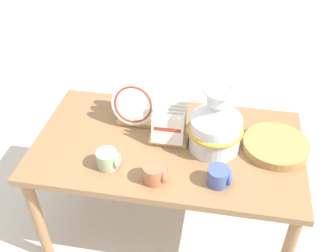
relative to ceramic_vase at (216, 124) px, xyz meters
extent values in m
plane|color=beige|center=(-0.23, -0.01, -0.79)|extent=(14.00, 14.00, 0.00)
cube|color=olive|center=(-0.23, -0.01, -0.16)|extent=(1.33, 0.74, 0.03)
cylinder|color=olive|center=(-0.84, -0.34, -0.48)|extent=(0.06, 0.06, 0.61)
cylinder|color=olive|center=(-0.84, 0.31, -0.48)|extent=(0.06, 0.06, 0.61)
cylinder|color=olive|center=(0.39, 0.31, -0.48)|extent=(0.06, 0.06, 0.61)
cylinder|color=silver|center=(0.00, 0.00, -0.05)|extent=(0.25, 0.25, 0.18)
cone|color=silver|center=(0.00, 0.00, 0.08)|extent=(0.25, 0.25, 0.09)
cylinder|color=silver|center=(0.00, 0.00, 0.16)|extent=(0.10, 0.10, 0.07)
torus|color=silver|center=(0.00, 0.00, 0.19)|extent=(0.15, 0.15, 0.02)
torus|color=gold|center=(0.00, 0.00, -0.03)|extent=(0.27, 0.27, 0.02)
cube|color=tan|center=(-0.42, 0.15, -0.13)|extent=(0.19, 0.13, 0.02)
cylinder|color=tan|center=(-0.49, 0.21, -0.08)|extent=(0.01, 0.01, 0.07)
cylinder|color=tan|center=(-0.36, 0.21, -0.08)|extent=(0.01, 0.01, 0.07)
cylinder|color=white|center=(-0.42, 0.10, -0.01)|extent=(0.23, 0.06, 0.22)
torus|color=#B23323|center=(-0.42, 0.09, 0.00)|extent=(0.20, 0.06, 0.19)
cylinder|color=white|center=(-0.42, 0.15, -0.01)|extent=(0.23, 0.06, 0.22)
cylinder|color=white|center=(-0.42, 0.21, -0.01)|extent=(0.23, 0.06, 0.22)
cube|color=tan|center=(-0.23, 0.03, -0.13)|extent=(0.19, 0.13, 0.02)
cylinder|color=tan|center=(-0.30, 0.08, -0.08)|extent=(0.01, 0.01, 0.07)
cylinder|color=tan|center=(-0.16, 0.08, -0.08)|extent=(0.01, 0.01, 0.07)
cube|color=white|center=(-0.23, -0.03, -0.04)|extent=(0.16, 0.05, 0.15)
cube|color=white|center=(-0.23, 0.00, -0.04)|extent=(0.16, 0.05, 0.15)
cube|color=white|center=(-0.23, 0.03, -0.04)|extent=(0.16, 0.05, 0.15)
cube|color=white|center=(-0.23, 0.05, -0.04)|extent=(0.16, 0.05, 0.15)
cube|color=white|center=(-0.23, 0.08, -0.04)|extent=(0.16, 0.05, 0.15)
cube|color=#B23323|center=(-0.23, -0.03, -0.04)|extent=(0.13, 0.01, 0.02)
cylinder|color=#AD7F47|center=(0.30, 0.03, -0.14)|extent=(0.32, 0.32, 0.01)
cylinder|color=#AD7F47|center=(0.30, 0.03, -0.13)|extent=(0.32, 0.32, 0.01)
cylinder|color=#AD7F47|center=(0.30, 0.03, -0.12)|extent=(0.32, 0.32, 0.01)
cylinder|color=#AD7F47|center=(0.30, 0.03, -0.11)|extent=(0.32, 0.32, 0.01)
cylinder|color=#AD7F47|center=(0.30, 0.03, -0.10)|extent=(0.32, 0.32, 0.01)
cylinder|color=#9EB28E|center=(-0.47, -0.22, -0.10)|extent=(0.10, 0.10, 0.08)
torus|color=#9EB28E|center=(-0.43, -0.22, -0.10)|extent=(0.02, 0.07, 0.07)
cylinder|color=#42569E|center=(0.04, -0.24, -0.10)|extent=(0.10, 0.10, 0.08)
torus|color=#42569E|center=(0.09, -0.24, -0.10)|extent=(0.02, 0.07, 0.07)
cylinder|color=#B76647|center=(-0.24, -0.27, -0.10)|extent=(0.10, 0.10, 0.08)
torus|color=#B76647|center=(-0.20, -0.27, -0.10)|extent=(0.02, 0.07, 0.07)
camera|label=1|loc=(0.03, -1.46, 1.15)|focal=42.00mm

